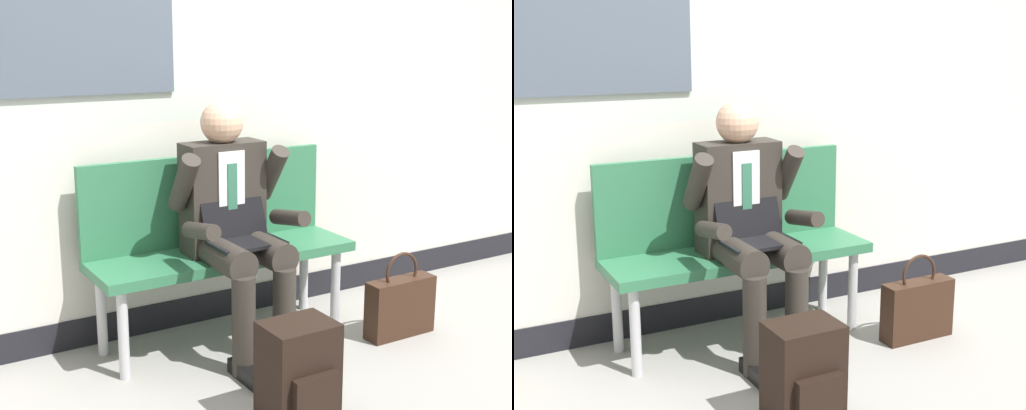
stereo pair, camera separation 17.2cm
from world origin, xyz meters
TOP-DOWN VIEW (x-y plane):
  - ground_plane at (0.00, 0.00)m, footprint 18.00×18.00m
  - station_wall at (-0.01, 0.73)m, footprint 5.02×0.16m
  - bench_with_person at (-0.15, 0.46)m, footprint 1.35×0.42m
  - person_seated at (-0.15, 0.25)m, footprint 0.57×0.70m
  - backpack at (-0.28, -0.51)m, footprint 0.29×0.26m
  - handbag at (0.67, -0.03)m, footprint 0.39×0.12m

SIDE VIEW (x-z plane):
  - ground_plane at x=0.00m, z-range 0.00..0.00m
  - handbag at x=0.67m, z-range -0.06..0.39m
  - backpack at x=-0.28m, z-range 0.00..0.43m
  - bench_with_person at x=-0.15m, z-range 0.08..1.02m
  - person_seated at x=-0.15m, z-range 0.04..1.27m
  - station_wall at x=-0.01m, z-range 0.00..2.75m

